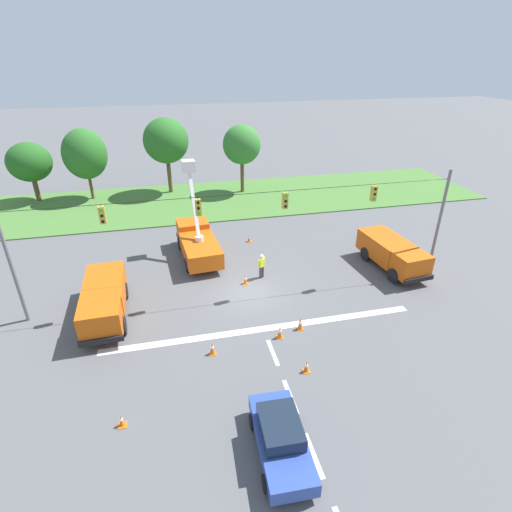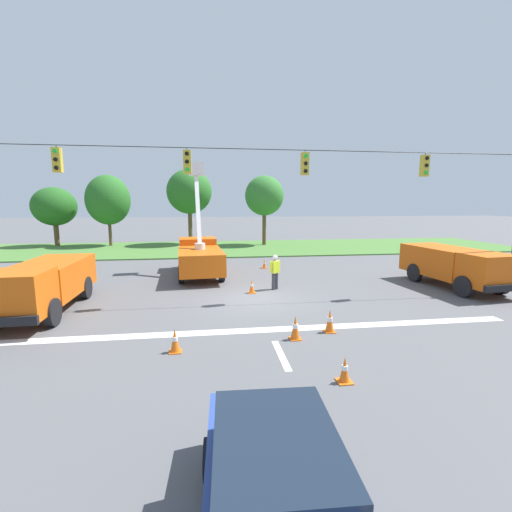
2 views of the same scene
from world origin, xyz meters
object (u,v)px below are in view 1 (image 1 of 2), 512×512
Objects in this scene: tree_far_west at (29,162)px; traffic_cone_foreground_left at (300,323)px; utility_truck_support_far at (392,252)px; traffic_cone_mid_right at (121,421)px; traffic_cone_lane_edge_a at (245,279)px; traffic_cone_foreground_right at (280,332)px; tree_east at (242,145)px; utility_truck_support_near at (104,299)px; utility_truck_bucket_lift at (198,241)px; traffic_cone_lane_edge_b at (212,348)px; sedan_blue at (281,437)px; road_worker at (262,265)px; traffic_cone_mid_left at (306,367)px; tree_centre at (166,141)px; tree_west at (85,154)px; traffic_cone_near_bucket at (249,238)px.

tree_far_west is 32.64m from traffic_cone_foreground_left.
traffic_cone_mid_right is at bearing -151.34° from utility_truck_support_far.
traffic_cone_mid_right is 0.90× the size of traffic_cone_lane_edge_a.
traffic_cone_foreground_right reaches higher than traffic_cone_lane_edge_a.
tree_east is 1.10× the size of utility_truck_support_near.
utility_truck_bucket_lift is 11.04m from traffic_cone_lane_edge_b.
sedan_blue is at bearing -105.95° from traffic_cone_foreground_right.
traffic_cone_foreground_right is (-9.82, -5.71, -0.83)m from utility_truck_support_far.
utility_truck_bucket_lift reaches higher than traffic_cone_lane_edge_b.
utility_truck_support_far is 11.39m from traffic_cone_foreground_right.
utility_truck_bucket_lift is 5.42m from traffic_cone_lane_edge_a.
utility_truck_support_far is at bearing -36.82° from tree_far_west.
utility_truck_support_far is 3.44× the size of road_worker.
traffic_cone_lane_edge_a is 0.93× the size of traffic_cone_lane_edge_b.
traffic_cone_mid_left is at bearing 8.32° from traffic_cone_mid_right.
tree_east is 25.27m from traffic_cone_foreground_right.
tree_centre is at bearing 125.25° from utility_truck_support_far.
tree_far_west reaches higher than traffic_cone_foreground_right.
tree_centre reaches higher than traffic_cone_lane_edge_b.
utility_truck_bucket_lift is at bearing 107.47° from traffic_cone_foreground_right.
traffic_cone_foreground_right is at bearing -79.85° from tree_centre.
sedan_blue is at bearing -73.55° from traffic_cone_lane_edge_b.
utility_truck_support_far reaches higher than traffic_cone_lane_edge_b.
sedan_blue is (7.39, -10.76, -0.39)m from utility_truck_support_near.
tree_east is 10.03× the size of traffic_cone_lane_edge_b.
sedan_blue is 7.78m from traffic_cone_foreground_left.
tree_west is at bearing 98.97° from traffic_cone_mid_right.
traffic_cone_foreground_left is at bearing -88.22° from traffic_cone_near_bucket.
tree_centre is at bearing -1.13° from tree_far_west.
traffic_cone_near_bucket is at bearing 81.45° from sedan_blue.
utility_truck_bucket_lift is (-6.20, -14.13, -3.78)m from tree_east.
traffic_cone_lane_edge_a is (-1.22, 8.65, 0.01)m from traffic_cone_mid_left.
traffic_cone_lane_edge_a is at bearing 64.52° from traffic_cone_lane_edge_b.
utility_truck_support_far is (6.94, -18.95, -3.88)m from tree_east.
traffic_cone_lane_edge_b is (-4.24, 2.29, 0.04)m from traffic_cone_mid_left.
tree_east is 4.02× the size of road_worker.
traffic_cone_near_bucket is at bearing -45.24° from tree_west.
road_worker is at bearing 58.27° from traffic_cone_lane_edge_b.
traffic_cone_lane_edge_b is at bearing -115.48° from traffic_cone_lane_edge_a.
utility_truck_bucket_lift is 3.87× the size of road_worker.
utility_truck_bucket_lift is at bearing 159.87° from utility_truck_support_far.
tree_far_west is 27.51m from road_worker.
tree_west is 30.61m from traffic_cone_mid_right.
traffic_cone_lane_edge_b is (-6.60, -25.13, -4.74)m from tree_east.
tree_west reaches higher than traffic_cone_foreground_right.
tree_west is at bearing -177.55° from tree_centre.
utility_truck_support_far is at bearing 31.68° from traffic_cone_foreground_left.
tree_far_west is 0.76× the size of tree_centre.
road_worker is at bearing -75.13° from tree_centre.
tree_centre is 29.95m from traffic_cone_mid_left.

